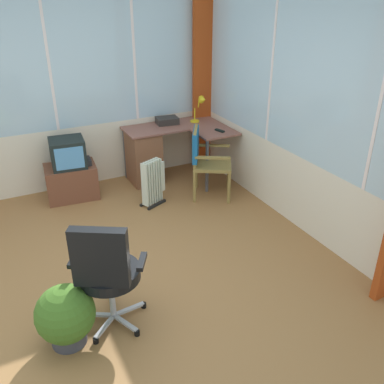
% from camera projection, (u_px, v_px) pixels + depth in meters
% --- Properties ---
extents(ground, '(5.39, 5.62, 0.06)m').
position_uv_depth(ground, '(118.00, 284.00, 4.11)').
color(ground, olive).
extents(north_window_panel, '(4.39, 0.07, 2.68)m').
position_uv_depth(north_window_panel, '(52.00, 90.00, 5.37)').
color(north_window_panel, silver).
rests_on(north_window_panel, ground).
extents(east_window_panel, '(0.07, 4.62, 2.68)m').
position_uv_depth(east_window_panel, '(316.00, 116.00, 4.39)').
color(east_window_panel, silver).
rests_on(east_window_panel, ground).
extents(curtain_corner, '(0.34, 0.09, 2.58)m').
position_uv_depth(curtain_corner, '(204.00, 80.00, 6.12)').
color(curtain_corner, '#AA4016').
rests_on(curtain_corner, ground).
extents(desk, '(1.36, 1.01, 0.76)m').
position_uv_depth(desk, '(149.00, 153.00, 5.96)').
color(desk, brown).
rests_on(desk, ground).
extents(desk_lamp, '(0.23, 0.20, 0.39)m').
position_uv_depth(desk_lamp, '(201.00, 105.00, 5.99)').
color(desk_lamp, yellow).
rests_on(desk_lamp, desk).
extents(tv_remote, '(0.08, 0.16, 0.02)m').
position_uv_depth(tv_remote, '(220.00, 131.00, 5.73)').
color(tv_remote, black).
rests_on(tv_remote, desk).
extents(paper_tray, '(0.33, 0.27, 0.09)m').
position_uv_depth(paper_tray, '(167.00, 121.00, 6.02)').
color(paper_tray, '#2C2724').
rests_on(paper_tray, desk).
extents(wooden_armchair, '(0.66, 0.66, 0.92)m').
position_uv_depth(wooden_armchair, '(203.00, 154.00, 5.48)').
color(wooden_armchair, olive).
rests_on(wooden_armchair, ground).
extents(office_chair, '(0.62, 0.60, 1.01)m').
position_uv_depth(office_chair, '(106.00, 269.00, 3.31)').
color(office_chair, '#B7B7BF').
rests_on(office_chair, ground).
extents(tv_on_stand, '(0.68, 0.50, 0.81)m').
position_uv_depth(tv_on_stand, '(71.00, 172.00, 5.52)').
color(tv_on_stand, brown).
rests_on(tv_on_stand, ground).
extents(space_heater, '(0.37, 0.28, 0.60)m').
position_uv_depth(space_heater, '(154.00, 182.00, 5.38)').
color(space_heater, silver).
rests_on(space_heater, ground).
extents(potted_plant, '(0.47, 0.47, 0.52)m').
position_uv_depth(potted_plant, '(66.00, 316.00, 3.29)').
color(potted_plant, '#3D3E48').
rests_on(potted_plant, ground).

